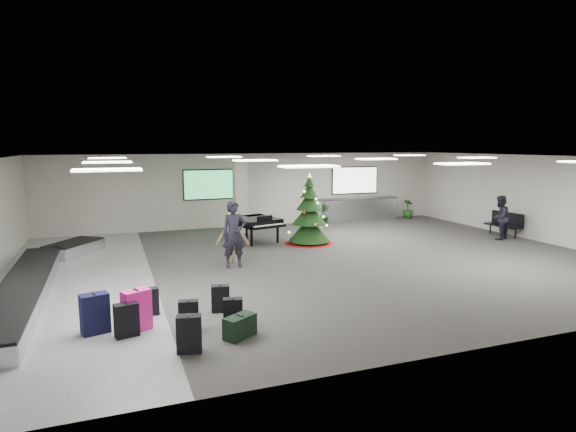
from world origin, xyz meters
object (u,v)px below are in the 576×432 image
object	(u,v)px
christmas_tree	(309,219)
potted_plant_left	(325,215)
service_counter	(357,209)
traveler_b	(232,236)
pink_suitcase	(137,310)
traveler_a	(234,234)
grand_piano	(256,222)
bench	(505,223)
traveler_bench	(500,218)
baggage_carousel	(37,279)
potted_plant_right	(408,209)

from	to	relation	value
christmas_tree	potted_plant_left	size ratio (longest dim) A/B	2.86
service_counter	traveler_b	xyz separation A→B (m)	(-7.52, -5.85, 0.24)
pink_suitcase	traveler_a	world-z (taller)	traveler_a
christmas_tree	traveler_a	world-z (taller)	christmas_tree
grand_piano	traveler_a	distance (m)	3.76
bench	traveler_bench	xyz separation A→B (m)	(-0.75, -0.48, 0.31)
baggage_carousel	traveler_b	size ratio (longest dim) A/B	6.13
baggage_carousel	bench	world-z (taller)	bench
traveler_b	potted_plant_right	bearing A→B (deg)	42.73
baggage_carousel	service_counter	distance (m)	14.50
service_counter	christmas_tree	world-z (taller)	christmas_tree
bench	traveler_a	bearing A→B (deg)	-179.47
traveler_a	pink_suitcase	bearing A→B (deg)	-125.60
service_counter	bench	distance (m)	6.57
baggage_carousel	christmas_tree	world-z (taller)	christmas_tree
service_counter	baggage_carousel	bearing A→B (deg)	-152.33
baggage_carousel	potted_plant_left	size ratio (longest dim) A/B	10.73
service_counter	traveler_a	size ratio (longest dim) A/B	2.05
pink_suitcase	christmas_tree	world-z (taller)	christmas_tree
christmas_tree	potted_plant_right	world-z (taller)	christmas_tree
baggage_carousel	bench	size ratio (longest dim) A/B	6.33
pink_suitcase	service_counter	bearing A→B (deg)	21.02
baggage_carousel	traveler_a	bearing A→B (deg)	2.31
traveler_a	potted_plant_right	bearing A→B (deg)	31.88
traveler_a	potted_plant_right	xyz separation A→B (m)	(10.37, 6.37, -0.52)
service_counter	traveler_a	bearing A→B (deg)	-139.46
bench	traveler_b	distance (m)	11.13
service_counter	grand_piano	xyz separation A→B (m)	(-5.95, -3.17, 0.20)
service_counter	christmas_tree	distance (m)	5.89
service_counter	traveler_b	bearing A→B (deg)	-142.13
baggage_carousel	potted_plant_right	distance (m)	16.92
traveler_a	traveler_b	distance (m)	0.71
potted_plant_right	traveler_b	bearing A→B (deg)	-150.97
service_counter	traveler_b	world-z (taller)	traveler_b
grand_piano	potted_plant_right	size ratio (longest dim) A/B	2.32
service_counter	potted_plant_right	distance (m)	2.75
traveler_a	potted_plant_left	xyz separation A→B (m)	(5.71, 6.00, -0.53)
traveler_b	potted_plant_left	size ratio (longest dim) A/B	1.75
traveler_b	potted_plant_right	distance (m)	11.74
service_counter	traveler_bench	world-z (taller)	traveler_bench
christmas_tree	bench	distance (m)	7.94
potted_plant_right	traveler_bench	bearing A→B (deg)	-88.96
pink_suitcase	bench	bearing A→B (deg)	-4.14
potted_plant_left	service_counter	bearing A→B (deg)	15.41
pink_suitcase	potted_plant_right	xyz separation A→B (m)	(13.35, 10.49, 0.05)
service_counter	potted_plant_left	size ratio (longest dim) A/B	4.48
grand_piano	potted_plant_left	xyz separation A→B (m)	(4.04, 2.64, -0.30)
baggage_carousel	grand_piano	size ratio (longest dim) A/B	4.54
traveler_bench	potted_plant_right	bearing A→B (deg)	-113.80
grand_piano	traveler_b	world-z (taller)	traveler_b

